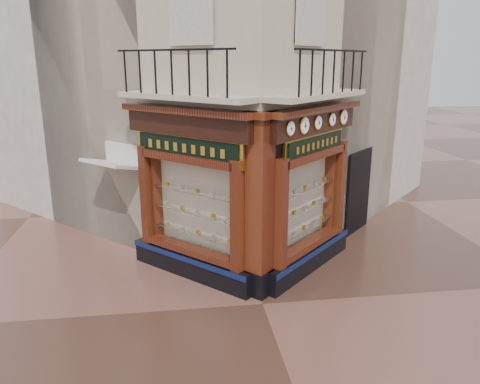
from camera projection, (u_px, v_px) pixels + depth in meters
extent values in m
plane|color=#442920|center=(263.00, 304.00, 9.85)|extent=(80.00, 80.00, 0.00)
cube|color=#BCB193|center=(228.00, 24.00, 14.08)|extent=(11.31, 11.31, 12.00)
cube|color=beige|center=(149.00, 44.00, 16.25)|extent=(11.31, 11.31, 11.00)
cube|color=beige|center=(288.00, 44.00, 16.90)|extent=(11.31, 11.31, 11.00)
cube|color=black|center=(191.00, 265.00, 11.05)|extent=(2.72, 2.72, 0.55)
cube|color=#0C1640|center=(185.00, 260.00, 10.85)|extent=(2.50, 2.50, 0.12)
cube|color=black|center=(238.00, 217.00, 9.83)|extent=(0.37, 0.37, 2.45)
cube|color=black|center=(147.00, 195.00, 11.46)|extent=(0.37, 0.37, 2.45)
cube|color=beige|center=(199.00, 202.00, 10.90)|extent=(1.80, 1.80, 2.10)
cube|color=black|center=(188.00, 125.00, 10.16)|extent=(2.69, 2.69, 0.50)
cube|color=black|center=(185.00, 110.00, 10.02)|extent=(2.86, 2.86, 0.14)
cube|color=black|center=(309.00, 259.00, 11.43)|extent=(2.72, 2.72, 0.55)
cube|color=#0C1640|center=(316.00, 252.00, 11.26)|extent=(2.50, 2.50, 0.12)
cube|color=black|center=(280.00, 215.00, 9.95)|extent=(0.37, 0.37, 2.45)
cube|color=black|center=(338.00, 187.00, 12.09)|extent=(0.37, 0.37, 2.45)
cube|color=beige|center=(299.00, 198.00, 11.22)|extent=(1.80, 1.80, 2.10)
cube|color=black|center=(314.00, 122.00, 10.54)|extent=(2.69, 2.69, 0.50)
cube|color=black|center=(318.00, 109.00, 10.41)|extent=(2.86, 2.86, 0.14)
cube|color=black|center=(259.00, 281.00, 10.25)|extent=(0.78, 0.78, 0.55)
cube|color=black|center=(260.00, 197.00, 9.72)|extent=(0.64, 0.64, 3.50)
cube|color=black|center=(261.00, 115.00, 9.26)|extent=(0.85, 0.85, 0.14)
cube|color=#BCB193|center=(184.00, 97.00, 9.93)|extent=(2.97, 2.97, 0.12)
cube|color=black|center=(171.00, 50.00, 9.42)|extent=(2.36, 2.36, 0.04)
cube|color=#BCB193|center=(319.00, 95.00, 10.32)|extent=(2.97, 2.97, 0.12)
cube|color=black|center=(335.00, 50.00, 9.87)|extent=(2.36, 2.36, 0.04)
cylinder|color=#B8943D|center=(290.00, 129.00, 9.43)|extent=(0.25, 0.25, 0.31)
cylinder|color=white|center=(291.00, 129.00, 9.41)|extent=(0.20, 0.20, 0.26)
cube|color=black|center=(292.00, 129.00, 9.40)|extent=(0.02, 0.02, 0.10)
cube|color=black|center=(292.00, 129.00, 9.40)|extent=(0.06, 0.06, 0.01)
cylinder|color=#B8943D|center=(304.00, 126.00, 9.86)|extent=(0.30, 0.30, 0.37)
cylinder|color=white|center=(305.00, 126.00, 9.85)|extent=(0.24, 0.24, 0.32)
cube|color=black|center=(306.00, 126.00, 9.84)|extent=(0.02, 0.02, 0.12)
cube|color=black|center=(306.00, 126.00, 9.84)|extent=(0.07, 0.07, 0.01)
cylinder|color=#B8943D|center=(317.00, 123.00, 10.33)|extent=(0.26, 0.26, 0.32)
cylinder|color=white|center=(319.00, 123.00, 10.31)|extent=(0.21, 0.21, 0.27)
cube|color=black|center=(319.00, 123.00, 10.30)|extent=(0.02, 0.02, 0.11)
cube|color=black|center=(319.00, 123.00, 10.30)|extent=(0.06, 0.06, 0.01)
cylinder|color=#B8943D|center=(332.00, 120.00, 10.86)|extent=(0.26, 0.26, 0.31)
cylinder|color=white|center=(333.00, 120.00, 10.84)|extent=(0.20, 0.20, 0.27)
cube|color=black|center=(333.00, 120.00, 10.83)|extent=(0.02, 0.02, 0.10)
cube|color=black|center=(333.00, 120.00, 10.83)|extent=(0.06, 0.06, 0.01)
cylinder|color=#B8943D|center=(343.00, 117.00, 11.33)|extent=(0.30, 0.30, 0.37)
cylinder|color=white|center=(344.00, 117.00, 11.31)|extent=(0.24, 0.24, 0.32)
cube|color=black|center=(345.00, 117.00, 11.30)|extent=(0.02, 0.02, 0.12)
cube|color=black|center=(345.00, 117.00, 11.30)|extent=(0.07, 0.07, 0.01)
cube|color=gold|center=(187.00, 148.00, 10.27)|extent=(2.26, 2.26, 0.60)
cube|color=black|center=(186.00, 148.00, 10.24)|extent=(2.10, 2.10, 0.45)
cube|color=gold|center=(315.00, 144.00, 10.65)|extent=(1.90, 1.90, 0.51)
cube|color=black|center=(316.00, 145.00, 10.62)|extent=(1.77, 1.77, 0.38)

